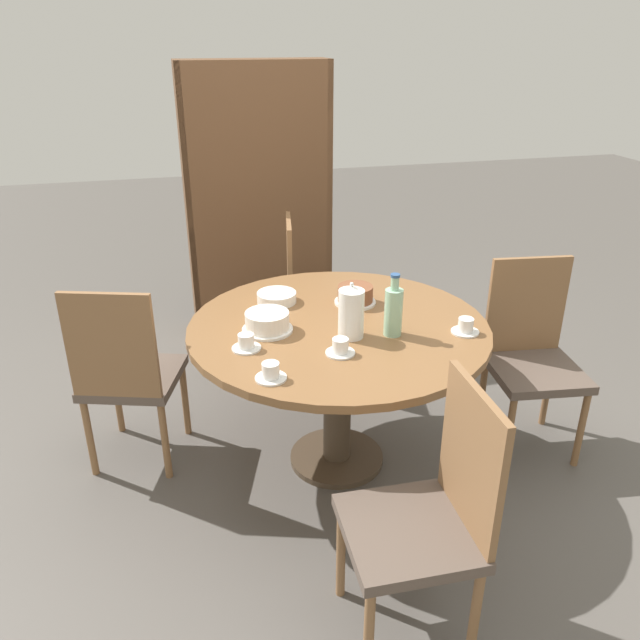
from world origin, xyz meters
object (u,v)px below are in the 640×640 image
(water_bottle, at_px, (393,310))
(cup_d, at_px, (340,348))
(chair_b, at_px, (311,293))
(chair_c, at_px, (127,373))
(bookshelf, at_px, (258,202))
(cake_second, at_px, (355,295))
(chair_a, at_px, (532,353))
(chair_d, at_px, (429,514))
(cake_main, at_px, (267,322))
(coffee_pot, at_px, (351,312))
(cup_c, at_px, (271,373))
(cup_a, at_px, (246,343))
(cup_b, at_px, (466,327))

(water_bottle, xyz_separation_m, cup_d, (-0.27, -0.12, -0.09))
(chair_b, relative_size, chair_c, 1.00)
(bookshelf, xyz_separation_m, cake_second, (0.24, -1.42, -0.12))
(chair_a, distance_m, chair_d, 1.32)
(cake_main, relative_size, cake_second, 1.12)
(chair_a, height_order, chair_d, same)
(coffee_pot, relative_size, water_bottle, 0.90)
(cake_main, bearing_deg, chair_a, -3.22)
(cup_c, bearing_deg, cake_main, 81.67)
(chair_a, height_order, coffee_pot, coffee_pot)
(cake_second, bearing_deg, cup_d, -113.93)
(cake_main, distance_m, cake_second, 0.50)
(chair_d, bearing_deg, bookshelf, -175.12)
(chair_c, bearing_deg, chair_a, -170.71)
(chair_c, relative_size, coffee_pot, 3.81)
(cup_c, bearing_deg, bookshelf, 81.96)
(cup_a, distance_m, cup_c, 0.27)
(coffee_pot, xyz_separation_m, cup_a, (-0.45, -0.01, -0.09))
(water_bottle, relative_size, cup_b, 2.29)
(cake_second, xyz_separation_m, cup_a, (-0.58, -0.35, -0.01))
(chair_c, relative_size, bookshelf, 0.53)
(chair_c, relative_size, cup_a, 7.84)
(water_bottle, relative_size, cake_main, 1.25)
(cup_c, bearing_deg, cup_d, 22.70)
(cup_a, distance_m, cup_d, 0.39)
(bookshelf, bearing_deg, coffee_pot, 93.59)
(coffee_pot, xyz_separation_m, cake_second, (0.13, 0.34, -0.07))
(cup_d, bearing_deg, cake_main, 131.05)
(water_bottle, height_order, cup_c, water_bottle)
(water_bottle, bearing_deg, cup_b, -11.41)
(coffee_pot, height_order, cake_main, coffee_pot)
(chair_b, bearing_deg, bookshelf, 27.75)
(water_bottle, bearing_deg, cake_second, 98.35)
(chair_a, height_order, water_bottle, water_bottle)
(chair_c, distance_m, water_bottle, 1.26)
(cake_main, height_order, cup_d, cake_main)
(chair_a, xyz_separation_m, cup_c, (-1.36, -0.34, 0.27))
(cup_b, bearing_deg, cup_d, -174.83)
(cake_main, height_order, cake_second, cake_second)
(chair_a, relative_size, cup_b, 7.84)
(chair_a, bearing_deg, chair_c, 178.73)
(chair_c, height_order, cup_d, chair_c)
(chair_b, relative_size, cake_main, 4.28)
(chair_d, distance_m, coffee_pot, 0.92)
(cup_a, bearing_deg, chair_c, 143.89)
(chair_c, distance_m, chair_d, 1.56)
(chair_a, height_order, cup_d, chair_a)
(bookshelf, bearing_deg, cake_second, 99.45)
(bookshelf, relative_size, cup_d, 14.71)
(cup_d, bearing_deg, cup_b, 5.17)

